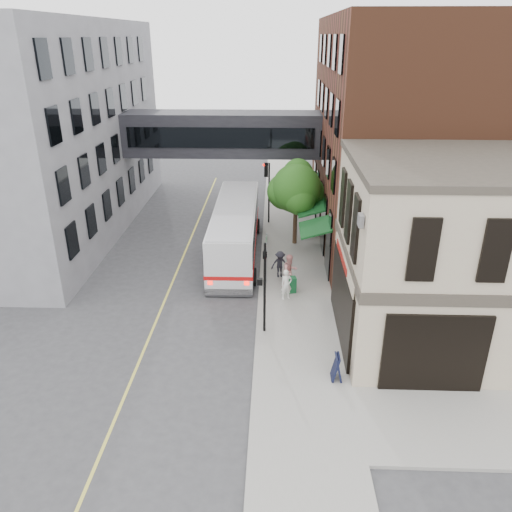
# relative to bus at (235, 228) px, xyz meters

# --- Properties ---
(ground) EXTENTS (120.00, 120.00, 0.00)m
(ground) POSITION_rel_bus_xyz_m (1.65, -11.28, -1.79)
(ground) COLOR #38383A
(ground) RESTS_ON ground
(sidewalk_main) EXTENTS (4.00, 60.00, 0.15)m
(sidewalk_main) POSITION_rel_bus_xyz_m (3.65, 2.72, -1.71)
(sidewalk_main) COLOR gray
(sidewalk_main) RESTS_ON ground
(corner_building) EXTENTS (10.19, 8.12, 8.45)m
(corner_building) POSITION_rel_bus_xyz_m (10.62, -9.28, 2.42)
(corner_building) COLOR tan
(corner_building) RESTS_ON ground
(brick_building) EXTENTS (13.76, 18.00, 14.00)m
(brick_building) POSITION_rel_bus_xyz_m (11.63, 3.71, 5.20)
(brick_building) COLOR #542C1A
(brick_building) RESTS_ON ground
(opposite_building) EXTENTS (14.00, 24.00, 14.00)m
(opposite_building) POSITION_rel_bus_xyz_m (-15.35, 4.72, 5.21)
(opposite_building) COLOR slate
(opposite_building) RESTS_ON ground
(skyway_bridge) EXTENTS (14.00, 3.18, 3.00)m
(skyway_bridge) POSITION_rel_bus_xyz_m (-1.35, 6.72, 4.71)
(skyway_bridge) COLOR black
(skyway_bridge) RESTS_ON ground
(traffic_signal_near) EXTENTS (0.44, 0.22, 4.60)m
(traffic_signal_near) POSITION_rel_bus_xyz_m (2.02, -9.28, 1.20)
(traffic_signal_near) COLOR black
(traffic_signal_near) RESTS_ON sidewalk_main
(traffic_signal_far) EXTENTS (0.53, 0.28, 4.50)m
(traffic_signal_far) POSITION_rel_bus_xyz_m (1.91, 5.72, 1.55)
(traffic_signal_far) COLOR black
(traffic_signal_far) RESTS_ON sidewalk_main
(street_sign_pole) EXTENTS (0.08, 0.75, 3.00)m
(street_sign_pole) POSITION_rel_bus_xyz_m (2.04, -4.28, 0.15)
(street_sign_pole) COLOR gray
(street_sign_pole) RESTS_ON sidewalk_main
(street_tree) EXTENTS (3.80, 3.20, 5.60)m
(street_tree) POSITION_rel_bus_xyz_m (3.84, 1.93, 2.12)
(street_tree) COLOR #382619
(street_tree) RESTS_ON sidewalk_main
(lane_marking) EXTENTS (0.12, 40.00, 0.01)m
(lane_marking) POSITION_rel_bus_xyz_m (-3.35, -1.28, -1.78)
(lane_marking) COLOR #D8CC4C
(lane_marking) RESTS_ON ground
(bus) EXTENTS (2.96, 11.88, 3.19)m
(bus) POSITION_rel_bus_xyz_m (0.00, 0.00, 0.00)
(bus) COLOR silver
(bus) RESTS_ON ground
(pedestrian_a) EXTENTS (0.70, 0.58, 1.66)m
(pedestrian_a) POSITION_rel_bus_xyz_m (3.14, -6.09, -0.81)
(pedestrian_a) COLOR white
(pedestrian_a) RESTS_ON sidewalk_main
(pedestrian_b) EXTENTS (1.19, 1.13, 1.94)m
(pedestrian_b) POSITION_rel_bus_xyz_m (3.35, -4.74, -0.67)
(pedestrian_b) COLOR #D58C8A
(pedestrian_b) RESTS_ON sidewalk_main
(pedestrian_c) EXTENTS (1.12, 0.77, 1.59)m
(pedestrian_c) POSITION_rel_bus_xyz_m (2.82, -3.45, -0.84)
(pedestrian_c) COLOR black
(pedestrian_c) RESTS_ON sidewalk_main
(newspaper_box) EXTENTS (0.52, 0.48, 0.89)m
(newspaper_box) POSITION_rel_bus_xyz_m (3.45, -5.33, -1.19)
(newspaper_box) COLOR #12532A
(newspaper_box) RESTS_ON sidewalk_main
(sandwich_board) EXTENTS (0.41, 0.63, 1.12)m
(sandwich_board) POSITION_rel_bus_xyz_m (5.06, -12.78, -1.07)
(sandwich_board) COLOR black
(sandwich_board) RESTS_ON sidewalk_main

